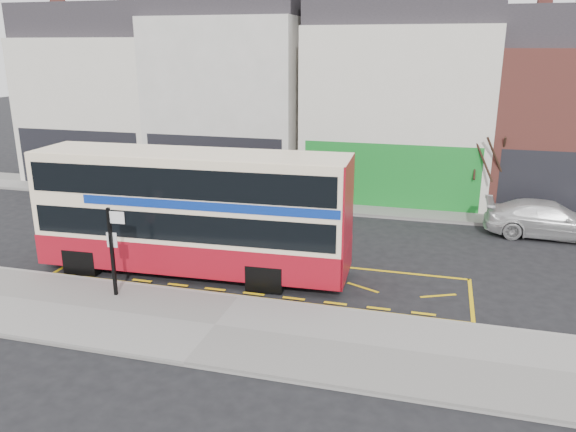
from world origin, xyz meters
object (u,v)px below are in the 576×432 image
(double_decker_bus, at_px, (193,211))
(car_silver, at_px, (145,192))
(street_tree_left, at_px, (57,116))
(bus_stop_post, at_px, (113,243))
(street_tree_right, at_px, (490,145))
(car_grey, at_px, (299,204))
(car_white, at_px, (549,220))

(double_decker_bus, height_order, car_silver, double_decker_bus)
(double_decker_bus, relative_size, street_tree_left, 1.93)
(bus_stop_post, height_order, street_tree_right, street_tree_right)
(street_tree_right, bearing_deg, car_silver, -170.69)
(car_silver, distance_m, street_tree_left, 8.57)
(car_silver, xyz_separation_m, street_tree_right, (16.09, 2.64, 2.59))
(car_grey, xyz_separation_m, car_white, (10.65, -0.08, 0.13))
(car_silver, height_order, street_tree_left, street_tree_left)
(double_decker_bus, xyz_separation_m, car_grey, (1.80, 7.49, -1.63))
(bus_stop_post, relative_size, street_tree_right, 0.59)
(double_decker_bus, xyz_separation_m, street_tree_left, (-13.24, 10.78, 1.56))
(car_silver, bearing_deg, car_white, -75.08)
(car_white, xyz_separation_m, street_tree_left, (-25.69, 3.37, 3.06))
(bus_stop_post, height_order, car_white, bus_stop_post)
(bus_stop_post, xyz_separation_m, street_tree_left, (-11.77, 13.41, 1.94))
(car_silver, relative_size, car_white, 0.79)
(car_white, relative_size, street_tree_left, 0.91)
(car_silver, xyz_separation_m, street_tree_left, (-7.22, 3.42, 3.11))
(street_tree_left, height_order, street_tree_right, street_tree_left)
(street_tree_left, bearing_deg, street_tree_right, -1.92)
(car_silver, bearing_deg, car_grey, -74.28)
(car_white, bearing_deg, car_grey, 90.60)
(street_tree_right, bearing_deg, double_decker_bus, -135.24)
(car_silver, bearing_deg, street_tree_right, -65.93)
(street_tree_left, distance_m, street_tree_right, 23.33)
(bus_stop_post, bearing_deg, car_white, 32.51)
(street_tree_right, bearing_deg, bus_stop_post, -132.44)
(car_silver, relative_size, street_tree_left, 0.72)
(double_decker_bus, height_order, street_tree_left, street_tree_left)
(car_silver, height_order, car_grey, car_silver)
(bus_stop_post, distance_m, street_tree_left, 17.95)
(car_grey, relative_size, street_tree_left, 0.66)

